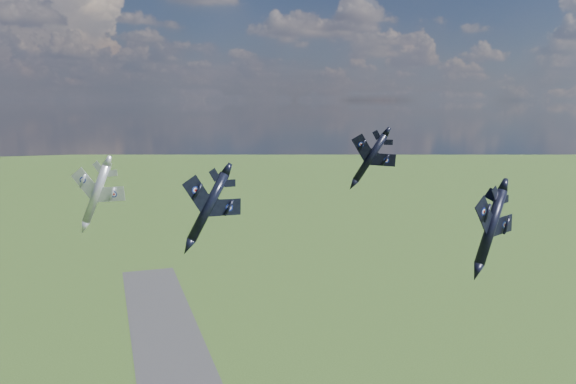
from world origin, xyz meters
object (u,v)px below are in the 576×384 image
object	(u,v)px
jet_lead_navy	(208,207)
jet_right_navy	(491,227)
jet_left_silver	(96,194)
jet_high_navy	(370,158)

from	to	relation	value
jet_lead_navy	jet_right_navy	size ratio (longest dim) A/B	1.16
jet_lead_navy	jet_right_navy	world-z (taller)	jet_lead_navy
jet_lead_navy	jet_left_silver	distance (m)	16.32
jet_lead_navy	jet_left_silver	bearing A→B (deg)	147.94
jet_high_navy	jet_left_silver	xyz separation A→B (m)	(-48.46, -10.11, -2.68)
jet_right_navy	jet_left_silver	size ratio (longest dim) A/B	1.01
jet_high_navy	jet_lead_navy	bearing A→B (deg)	-131.10
jet_high_navy	jet_right_navy	bearing A→B (deg)	-73.80
jet_right_navy	jet_left_silver	xyz separation A→B (m)	(-43.48, 31.08, 1.26)
jet_right_navy	jet_left_silver	bearing A→B (deg)	124.46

